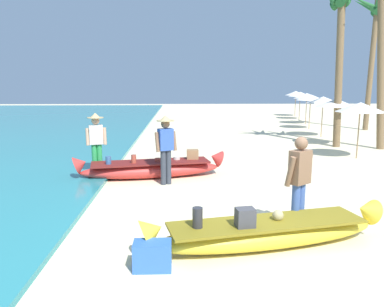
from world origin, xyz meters
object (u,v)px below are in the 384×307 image
(boat_red_midground, at_px, (152,168))
(palm_tree_mid_cluster, at_px, (374,23))
(boat_yellow_foreground, at_px, (266,232))
(palm_tree_tall_inland, at_px, (381,3))
(person_vendor_hatted, at_px, (166,145))
(person_vendor_assistant, at_px, (96,140))
(person_tourist_customer, at_px, (299,179))
(cooler_box, at_px, (152,256))
(palm_tree_leaning_seaward, at_px, (342,11))

(boat_red_midground, height_order, palm_tree_mid_cluster, palm_tree_mid_cluster)
(boat_yellow_foreground, bearing_deg, palm_tree_tall_inland, 55.80)
(person_vendor_hatted, bearing_deg, person_vendor_assistant, 154.41)
(boat_yellow_foreground, distance_m, palm_tree_tall_inland, 11.87)
(boat_red_midground, relative_size, person_vendor_hatted, 2.33)
(person_vendor_hatted, distance_m, person_vendor_assistant, 2.14)
(person_tourist_customer, height_order, cooler_box, person_tourist_customer)
(person_tourist_customer, bearing_deg, person_vendor_hatted, 126.40)
(boat_yellow_foreground, distance_m, person_vendor_hatted, 4.27)
(person_tourist_customer, distance_m, cooler_box, 2.83)
(palm_tree_leaning_seaward, bearing_deg, person_vendor_assistant, -151.35)
(person_vendor_hatted, bearing_deg, palm_tree_mid_cluster, 46.35)
(person_vendor_hatted, xyz_separation_m, person_vendor_assistant, (-1.93, 0.92, -0.00))
(boat_red_midground, height_order, palm_tree_leaning_seaward, palm_tree_leaning_seaward)
(person_vendor_hatted, height_order, palm_tree_leaning_seaward, palm_tree_leaning_seaward)
(cooler_box, bearing_deg, person_vendor_hatted, 89.30)
(person_tourist_customer, distance_m, palm_tree_tall_inland, 10.79)
(person_vendor_hatted, xyz_separation_m, person_tourist_customer, (2.39, -3.24, -0.07))
(palm_tree_tall_inland, xyz_separation_m, cooler_box, (-7.74, -9.52, -5.23))
(person_tourist_customer, bearing_deg, boat_yellow_foreground, -138.82)
(person_vendor_assistant, bearing_deg, person_vendor_hatted, -25.59)
(boat_yellow_foreground, distance_m, person_vendor_assistant, 6.04)
(boat_red_midground, bearing_deg, cooler_box, -85.67)
(boat_red_midground, distance_m, person_vendor_assistant, 1.70)
(palm_tree_mid_cluster, height_order, cooler_box, palm_tree_mid_cluster)
(boat_yellow_foreground, distance_m, palm_tree_leaning_seaward, 11.67)
(person_tourist_customer, xyz_separation_m, person_vendor_assistant, (-4.32, 4.16, 0.07))
(person_vendor_assistant, relative_size, palm_tree_tall_inland, 0.25)
(boat_red_midground, relative_size, person_tourist_customer, 2.45)
(boat_yellow_foreground, height_order, person_vendor_hatted, person_vendor_hatted)
(palm_tree_leaning_seaward, bearing_deg, boat_yellow_foreground, -117.24)
(palm_tree_leaning_seaward, bearing_deg, person_tourist_customer, -115.30)
(boat_yellow_foreground, distance_m, cooler_box, 1.87)
(boat_red_midground, distance_m, palm_tree_leaning_seaward, 9.83)
(boat_red_midground, relative_size, palm_tree_tall_inland, 0.59)
(person_tourist_customer, bearing_deg, person_vendor_assistant, 136.04)
(boat_yellow_foreground, bearing_deg, cooler_box, -158.48)
(boat_red_midground, bearing_deg, person_tourist_customer, -54.51)
(boat_yellow_foreground, relative_size, palm_tree_leaning_seaward, 0.62)
(boat_red_midground, relative_size, person_vendor_assistant, 2.34)
(person_vendor_hatted, relative_size, person_vendor_assistant, 1.00)
(boat_yellow_foreground, bearing_deg, person_vendor_assistant, 127.48)
(person_tourist_customer, xyz_separation_m, palm_tree_leaning_seaward, (4.16, 8.79, 4.27))
(boat_yellow_foreground, height_order, cooler_box, boat_yellow_foreground)
(palm_tree_leaning_seaward, distance_m, palm_tree_mid_cluster, 6.85)
(person_vendor_hatted, xyz_separation_m, cooler_box, (-0.03, -4.51, -0.82))
(palm_tree_leaning_seaward, bearing_deg, person_vendor_hatted, -139.69)
(boat_red_midground, xyz_separation_m, cooler_box, (0.39, -5.21, -0.06))
(palm_tree_tall_inland, xyz_separation_m, palm_tree_mid_cluster, (2.85, 6.07, 0.19))
(palm_tree_tall_inland, relative_size, cooler_box, 13.11)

